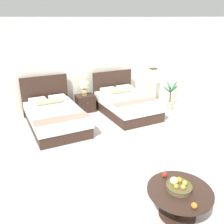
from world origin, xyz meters
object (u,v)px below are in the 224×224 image
object	(u,v)px
table_lamp	(84,87)
fruit_bowl	(179,186)
floor_lamp_corner	(152,86)
coffee_table	(179,196)
nightstand	(85,103)
loose_orange	(194,206)
loose_apple	(165,175)
bed_near_corner	(126,104)
bed_near_window	(55,116)
potted_palm	(170,101)

from	to	relation	value
table_lamp	fruit_bowl	bearing A→B (deg)	-92.53
table_lamp	floor_lamp_corner	size ratio (longest dim) A/B	0.35
coffee_table	fruit_bowl	xyz separation A→B (m)	(-0.01, 0.02, 0.18)
nightstand	floor_lamp_corner	size ratio (longest dim) A/B	0.47
loose_orange	loose_apple	bearing A→B (deg)	85.67
bed_near_corner	fruit_bowl	bearing A→B (deg)	-107.78
nightstand	loose_orange	size ratio (longest dim) A/B	6.86
fruit_bowl	loose_apple	size ratio (longest dim) A/B	4.67
floor_lamp_corner	bed_near_window	bearing A→B (deg)	-170.78
coffee_table	potted_palm	xyz separation A→B (m)	(2.72, 3.73, -0.05)
bed_near_window	fruit_bowl	world-z (taller)	bed_near_window
fruit_bowl	potted_palm	xyz separation A→B (m)	(2.73, 3.71, -0.23)
bed_near_window	coffee_table	world-z (taller)	bed_near_window
nightstand	loose_orange	distance (m)	5.11
bed_near_window	nightstand	distance (m)	1.36
floor_lamp_corner	bed_near_corner	bearing A→B (deg)	-156.25
potted_palm	table_lamp	bearing A→B (deg)	157.87
bed_near_corner	loose_apple	xyz separation A→B (m)	(-1.27, -3.63, 0.18)
coffee_table	loose_orange	distance (m)	0.40
bed_near_window	loose_orange	world-z (taller)	bed_near_window
coffee_table	fruit_bowl	world-z (taller)	fruit_bowl
bed_near_corner	table_lamp	xyz separation A→B (m)	(-1.06, 0.78, 0.46)
bed_near_window	potted_palm	distance (m)	3.66
loose_orange	floor_lamp_corner	world-z (taller)	floor_lamp_corner
nightstand	loose_apple	size ratio (longest dim) A/B	6.96
bed_near_window	loose_apple	bearing A→B (deg)	-75.84
floor_lamp_corner	loose_orange	bearing A→B (deg)	-118.33
bed_near_corner	coffee_table	size ratio (longest dim) A/B	2.19
coffee_table	loose_orange	xyz separation A→B (m)	(-0.07, -0.36, 0.16)
nightstand	fruit_bowl	bearing A→B (deg)	-92.54
loose_apple	table_lamp	bearing A→B (deg)	87.23
bed_near_window	fruit_bowl	xyz separation A→B (m)	(0.92, -3.97, 0.24)
loose_orange	bed_near_corner	bearing A→B (deg)	72.99
coffee_table	loose_apple	bearing A→B (deg)	92.79
loose_orange	floor_lamp_corner	size ratio (longest dim) A/B	0.07
nightstand	floor_lamp_corner	world-z (taller)	floor_lamp_corner
bed_near_window	floor_lamp_corner	world-z (taller)	floor_lamp_corner
floor_lamp_corner	table_lamp	bearing A→B (deg)	175.41
loose_apple	potted_palm	size ratio (longest dim) A/B	0.09
bed_near_window	table_lamp	size ratio (longest dim) A/B	5.38
bed_near_window	floor_lamp_corner	bearing A→B (deg)	9.22
bed_near_window	fruit_bowl	distance (m)	4.09
bed_near_corner	loose_apple	world-z (taller)	bed_near_corner
coffee_table	loose_apple	distance (m)	0.38
table_lamp	loose_apple	bearing A→B (deg)	-92.77
table_lamp	loose_orange	bearing A→B (deg)	-92.99
floor_lamp_corner	coffee_table	bearing A→B (deg)	-119.52
table_lamp	potted_palm	bearing A→B (deg)	-22.13
bed_near_corner	loose_orange	world-z (taller)	bed_near_corner
fruit_bowl	nightstand	bearing A→B (deg)	87.46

